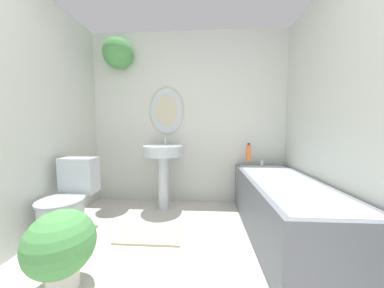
% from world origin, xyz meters
% --- Properties ---
extents(wall_back, '(2.83, 0.40, 2.40)m').
position_xyz_m(wall_back, '(-0.14, 2.35, 1.32)').
color(wall_back, silver).
rests_on(wall_back, ground_plane).
extents(wall_left, '(0.06, 2.47, 2.40)m').
position_xyz_m(wall_left, '(-1.39, 1.17, 1.20)').
color(wall_left, silver).
rests_on(wall_left, ground_plane).
extents(wall_right, '(0.06, 2.47, 2.40)m').
position_xyz_m(wall_right, '(1.39, 1.17, 1.20)').
color(wall_right, silver).
rests_on(wall_right, ground_plane).
extents(toilet, '(0.40, 0.57, 0.76)m').
position_xyz_m(toilet, '(-1.09, 1.34, 0.32)').
color(toilet, silver).
rests_on(toilet, ground_plane).
extents(pedestal_sink, '(0.51, 0.51, 0.94)m').
position_xyz_m(pedestal_sink, '(-0.30, 2.05, 0.67)').
color(pedestal_sink, silver).
rests_on(pedestal_sink, ground_plane).
extents(bathtub, '(0.67, 1.64, 0.64)m').
position_xyz_m(bathtub, '(1.00, 1.48, 0.29)').
color(bathtub, slate).
rests_on(bathtub, ground_plane).
extents(shampoo_bottle, '(0.06, 0.06, 0.23)m').
position_xyz_m(shampoo_bottle, '(0.81, 2.16, 0.75)').
color(shampoo_bottle, '#DB6633').
rests_on(shampoo_bottle, bathtub).
extents(potted_plant, '(0.42, 0.42, 0.54)m').
position_xyz_m(potted_plant, '(-0.70, 0.74, 0.31)').
color(potted_plant, silver).
rests_on(potted_plant, ground_plane).
extents(bath_mat, '(0.64, 0.35, 0.02)m').
position_xyz_m(bath_mat, '(-0.30, 1.41, 0.01)').
color(bath_mat, '#B7A88E').
rests_on(bath_mat, ground_plane).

